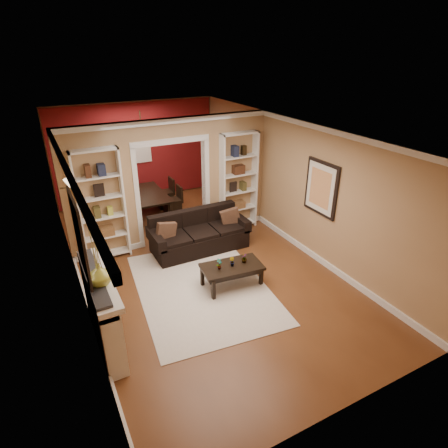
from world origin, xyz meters
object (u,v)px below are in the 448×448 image
bookshelf_right (238,182)px  dining_table (148,204)px  sofa (199,232)px  coffee_table (232,275)px  bookshelf_left (101,206)px  fireplace (104,310)px

bookshelf_right → dining_table: (-1.69, 1.72, -0.86)m
sofa → coffee_table: sofa is taller
sofa → dining_table: 2.34m
coffee_table → bookshelf_right: bearing=64.4°
bookshelf_right → dining_table: size_ratio=1.38×
coffee_table → bookshelf_right: bookshelf_right is taller
sofa → bookshelf_left: 2.06m
bookshelf_right → dining_table: 2.56m
fireplace → dining_table: bearing=65.4°
coffee_table → dining_table: 3.83m
sofa → fireplace: bearing=-140.6°
bookshelf_right → fireplace: (-3.64, -2.53, -0.57)m
coffee_table → bookshelf_right: size_ratio=0.48×
fireplace → bookshelf_left: bearing=78.0°
sofa → bookshelf_right: size_ratio=0.91×
coffee_table → dining_table: bearing=102.2°
coffee_table → bookshelf_left: (-1.80, 2.09, 0.94)m
bookshelf_right → fireplace: 4.47m
sofa → fireplace: (-2.37, -1.95, 0.17)m
sofa → coffee_table: bearing=-91.2°
coffee_table → fireplace: (-2.34, -0.44, 0.37)m
bookshelf_left → bookshelf_right: (3.10, 0.00, 0.00)m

